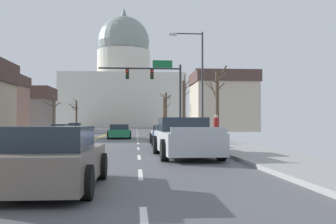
# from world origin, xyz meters

# --- Properties ---
(ground) EXTENTS (20.00, 180.00, 0.20)m
(ground) POSITION_xyz_m (0.00, -0.00, 0.02)
(ground) COLOR #4F4F54
(signal_gantry) EXTENTS (7.91, 0.41, 7.19)m
(signal_gantry) POSITION_xyz_m (5.44, 13.39, 5.24)
(signal_gantry) COLOR #28282D
(signal_gantry) RESTS_ON ground
(street_lamp_right) EXTENTS (2.52, 0.24, 7.87)m
(street_lamp_right) POSITION_xyz_m (7.86, 4.19, 4.83)
(street_lamp_right) COLOR #333338
(street_lamp_right) RESTS_ON ground
(capitol_building) EXTENTS (31.18, 20.93, 32.12)m
(capitol_building) POSITION_xyz_m (0.00, 82.07, 11.13)
(capitol_building) COLOR beige
(capitol_building) RESTS_ON ground
(sedan_near_00) EXTENTS (2.10, 4.65, 1.21)m
(sedan_near_00) POSITION_xyz_m (1.93, 9.98, 0.57)
(sedan_near_00) COLOR #1E7247
(sedan_near_00) RESTS_ON ground
(sedan_near_01) EXTENTS (2.06, 4.54, 1.19)m
(sedan_near_01) POSITION_xyz_m (5.30, 2.78, 0.57)
(sedan_near_01) COLOR silver
(sedan_near_01) RESTS_ON ground
(sedan_near_02) EXTENTS (2.12, 4.53, 1.26)m
(sedan_near_02) POSITION_xyz_m (5.27, -2.99, 0.60)
(sedan_near_02) COLOR navy
(sedan_near_02) RESTS_ON ground
(pickup_truck_near_03) EXTENTS (2.50, 5.76, 1.59)m
(pickup_truck_near_03) POSITION_xyz_m (5.37, -8.38, 0.73)
(pickup_truck_near_03) COLOR #ADB2B7
(pickup_truck_near_03) RESTS_ON ground
(sedan_near_04) EXTENTS (2.16, 4.28, 1.32)m
(sedan_near_04) POSITION_xyz_m (1.58, -15.88, 0.62)
(sedan_near_04) COLOR #6B6056
(sedan_near_04) RESTS_ON ground
(sedan_oncoming_00) EXTENTS (2.08, 4.33, 1.18)m
(sedan_oncoming_00) POSITION_xyz_m (-5.04, 20.07, 0.55)
(sedan_oncoming_00) COLOR #6B6056
(sedan_oncoming_00) RESTS_ON ground
(sedan_oncoming_01) EXTENTS (2.14, 4.53, 1.29)m
(sedan_oncoming_01) POSITION_xyz_m (-5.36, 32.91, 0.60)
(sedan_oncoming_01) COLOR #9EA3A8
(sedan_oncoming_01) RESTS_ON ground
(flank_building_00) EXTENTS (12.68, 8.68, 7.69)m
(flank_building_00) POSITION_xyz_m (-18.12, 49.14, 3.91)
(flank_building_00) COLOR slate
(flank_building_00) RESTS_ON ground
(flank_building_03) EXTENTS (9.40, 9.74, 8.98)m
(flank_building_03) POSITION_xyz_m (16.67, 35.74, 4.55)
(flank_building_03) COLOR #B2A38E
(flank_building_03) RESTS_ON ground
(bare_tree_00) EXTENTS (1.16, 2.61, 6.67)m
(bare_tree_00) POSITION_xyz_m (8.87, 21.07, 3.33)
(bare_tree_00) COLOR #4C3D2D
(bare_tree_00) RESTS_ON ground
(bare_tree_01) EXTENTS (2.11, 2.12, 5.76)m
(bare_tree_01) POSITION_xyz_m (-7.90, 51.26, 2.95)
(bare_tree_01) COLOR #4C3D2D
(bare_tree_01) RESTS_ON ground
(bare_tree_02) EXTENTS (1.99, 2.41, 6.17)m
(bare_tree_02) POSITION_xyz_m (8.31, 41.52, 3.42)
(bare_tree_02) COLOR #423328
(bare_tree_02) RESTS_ON ground
(bare_tree_03) EXTENTS (2.55, 1.82, 5.23)m
(bare_tree_03) POSITION_xyz_m (-8.95, 35.79, 2.72)
(bare_tree_03) COLOR #4C3D2D
(bare_tree_03) RESTS_ON ground
(bare_tree_04) EXTENTS (1.43, 2.33, 6.32)m
(bare_tree_04) POSITION_xyz_m (8.45, 47.41, 3.08)
(bare_tree_04) COLOR #4C3D2D
(bare_tree_04) RESTS_ON ground
(bare_tree_06) EXTENTS (2.43, 2.04, 5.19)m
(bare_tree_06) POSITION_xyz_m (8.91, 2.48, 2.88)
(bare_tree_06) COLOR #4C3D2D
(bare_tree_06) RESTS_ON ground
(pedestrian_00) EXTENTS (0.35, 0.34, 1.72)m
(pedestrian_00) POSITION_xyz_m (8.37, 0.05, 1.10)
(pedestrian_00) COLOR black
(pedestrian_00) RESTS_ON ground
(pedestrian_01) EXTENTS (0.35, 0.34, 1.66)m
(pedestrian_01) POSITION_xyz_m (9.00, 8.63, 1.06)
(pedestrian_01) COLOR black
(pedestrian_01) RESTS_ON ground
(bicycle_parked) EXTENTS (0.12, 1.77, 0.85)m
(bicycle_parked) POSITION_xyz_m (7.79, -1.44, 0.49)
(bicycle_parked) COLOR black
(bicycle_parked) RESTS_ON ground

